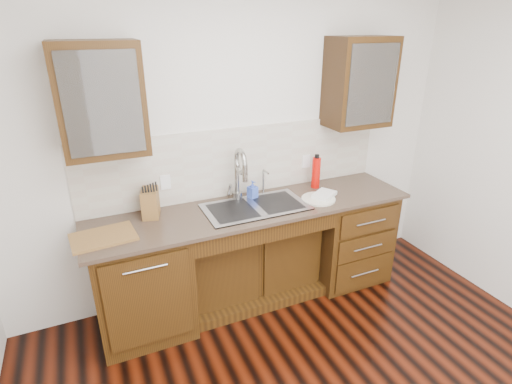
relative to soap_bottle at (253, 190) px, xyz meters
name	(u,v)px	position (x,y,z in m)	size (l,w,h in m)	color
wall_back	(237,143)	(-0.05, 0.21, 0.36)	(4.00, 0.10, 2.70)	white
base_cabinet_left	(143,281)	(-1.00, -0.15, -0.55)	(0.70, 0.62, 0.88)	#593014
base_cabinet_center	(250,259)	(-0.05, -0.06, -0.64)	(1.20, 0.44, 0.70)	#593014
base_cabinet_right	(345,234)	(0.90, -0.15, -0.55)	(0.70, 0.62, 0.88)	#593014
countertop	(255,208)	(-0.05, -0.16, -0.09)	(2.70, 0.65, 0.03)	#84705B
backsplash	(240,161)	(-0.05, 0.15, 0.22)	(2.70, 0.02, 0.59)	beige
sink	(256,217)	(-0.05, -0.18, -0.16)	(0.84, 0.46, 0.19)	#9E9EA5
faucet	(237,177)	(-0.12, 0.05, 0.12)	(0.04, 0.04, 0.40)	#999993
filter_tap	(263,181)	(0.13, 0.06, 0.04)	(0.02, 0.02, 0.24)	#999993
upper_cabinet_left	(101,100)	(-1.10, -0.01, 0.84)	(0.55, 0.34, 0.75)	#593014
upper_cabinet_right	(359,82)	(1.00, -0.01, 0.84)	(0.55, 0.34, 0.75)	#593014
outlet_left	(166,182)	(-0.70, 0.14, 0.13)	(0.08, 0.01, 0.12)	white
outlet_right	(306,161)	(0.60, 0.14, 0.13)	(0.08, 0.01, 0.12)	white
soap_bottle	(253,190)	(0.00, 0.00, 0.00)	(0.07, 0.07, 0.16)	blue
water_bottle	(316,173)	(0.63, 0.00, 0.06)	(0.08, 0.08, 0.28)	red
plate	(318,199)	(0.50, -0.25, -0.07)	(0.29, 0.29, 0.02)	beige
dish_towel	(324,195)	(0.57, -0.24, -0.05)	(0.20, 0.15, 0.03)	white
knife_block	(150,203)	(-0.85, 0.01, 0.03)	(0.12, 0.20, 0.22)	brown
cutting_board	(103,237)	(-1.23, -0.21, -0.07)	(0.43, 0.30, 0.02)	brown
cup_left_a	(92,109)	(-1.16, -0.01, 0.78)	(0.11, 0.11, 0.09)	white
cup_left_b	(121,106)	(-0.98, -0.01, 0.78)	(0.11, 0.11, 0.10)	white
cup_right_a	(347,90)	(0.88, -0.01, 0.78)	(0.11, 0.11, 0.09)	white
cup_right_b	(367,88)	(1.09, -0.01, 0.78)	(0.10, 0.10, 0.09)	silver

